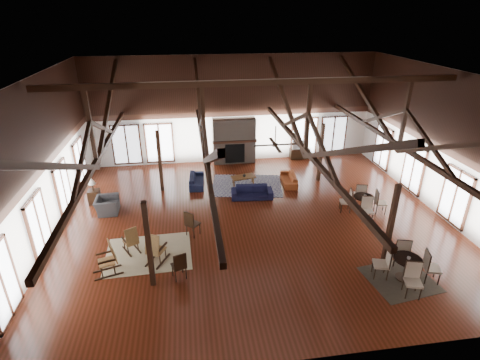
{
  "coord_description": "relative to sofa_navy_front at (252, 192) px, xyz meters",
  "views": [
    {
      "loc": [
        -2.59,
        -13.47,
        8.19
      ],
      "look_at": [
        -0.49,
        1.0,
        1.46
      ],
      "focal_mm": 28.0,
      "sensor_mm": 36.0,
      "label": 1
    }
  ],
  "objects": [
    {
      "name": "rug_tan",
      "position": [
        -4.52,
        -3.85,
        -0.28
      ],
      "size": [
        3.13,
        2.5,
        0.01
      ],
      "primitive_type": "cube",
      "rotation": [
        0.0,
        0.0,
        0.03
      ],
      "color": "tan",
      "rests_on": "floor"
    },
    {
      "name": "post_grid",
      "position": [
        -0.24,
        -2.08,
        1.24
      ],
      "size": [
        8.16,
        7.16,
        3.05
      ],
      "color": "black",
      "rests_on": "floor"
    },
    {
      "name": "ceiling_fan",
      "position": [
        0.26,
        -3.08,
        3.45
      ],
      "size": [
        1.6,
        1.6,
        0.75
      ],
      "color": "black",
      "rests_on": "roof_truss"
    },
    {
      "name": "rocking_chair_b",
      "position": [
        -4.22,
        -4.44,
        0.29
      ],
      "size": [
        0.86,
        1.06,
        1.21
      ],
      "rotation": [
        0.0,
        0.0,
        -0.46
      ],
      "color": "olive",
      "rests_on": "floor"
    },
    {
      "name": "roof_truss",
      "position": [
        -0.24,
        -2.08,
        3.75
      ],
      "size": [
        15.6,
        14.07,
        3.14
      ],
      "color": "black",
      "rests_on": "wall_back"
    },
    {
      "name": "coffee_table",
      "position": [
        -0.19,
        1.49,
        0.11
      ],
      "size": [
        1.29,
        0.83,
        0.45
      ],
      "rotation": [
        0.0,
        0.0,
        0.22
      ],
      "color": "brown",
      "rests_on": "floor"
    },
    {
      "name": "side_table_lamp",
      "position": [
        -7.25,
        0.49,
        0.19
      ],
      "size": [
        0.49,
        0.49,
        1.26
      ],
      "color": "black",
      "rests_on": "floor"
    },
    {
      "name": "ceiling",
      "position": [
        -0.24,
        -2.08,
        5.72
      ],
      "size": [
        16.0,
        14.0,
        0.02
      ],
      "primitive_type": "cube",
      "color": "black",
      "rests_on": "wall_back"
    },
    {
      "name": "wall_right",
      "position": [
        7.76,
        -2.08,
        2.72
      ],
      "size": [
        0.02,
        14.0,
        6.0
      ],
      "primitive_type": "cube",
      "color": "silver",
      "rests_on": "floor"
    },
    {
      "name": "rug_navy",
      "position": [
        -0.03,
        1.35,
        -0.28
      ],
      "size": [
        3.85,
        3.14,
        0.01
      ],
      "primitive_type": "cube",
      "rotation": [
        0.0,
        0.0,
        -0.17
      ],
      "color": "#1A1B48",
      "rests_on": "floor"
    },
    {
      "name": "rug_dark",
      "position": [
        3.84,
        -6.52,
        -0.28
      ],
      "size": [
        2.33,
        2.17,
        0.01
      ],
      "primitive_type": "cube",
      "rotation": [
        0.0,
        0.0,
        0.14
      ],
      "color": "black",
      "rests_on": "floor"
    },
    {
      "name": "television",
      "position": [
        3.7,
        4.67,
        0.58
      ],
      "size": [
        0.96,
        0.2,
        0.55
      ],
      "primitive_type": "imported",
      "rotation": [
        0.0,
        0.0,
        -0.08
      ],
      "color": "#B2B2B2",
      "rests_on": "tv_console"
    },
    {
      "name": "tv_console",
      "position": [
        3.71,
        4.67,
        0.01
      ],
      "size": [
        1.18,
        0.44,
        0.59
      ],
      "primitive_type": "cube",
      "color": "black",
      "rests_on": "floor"
    },
    {
      "name": "fireplace",
      "position": [
        -0.24,
        4.59,
        1.01
      ],
      "size": [
        2.5,
        0.69,
        2.6
      ],
      "color": "#756659",
      "rests_on": "floor"
    },
    {
      "name": "side_chair_a",
      "position": [
        -2.92,
        -2.9,
        0.36
      ],
      "size": [
        0.66,
        0.66,
        1.1
      ],
      "rotation": [
        0.0,
        0.0,
        -0.71
      ],
      "color": "black",
      "rests_on": "floor"
    },
    {
      "name": "wall_front",
      "position": [
        -0.24,
        -9.08,
        2.72
      ],
      "size": [
        16.0,
        0.02,
        6.0
      ],
      "primitive_type": "cube",
      "color": "silver",
      "rests_on": "floor"
    },
    {
      "name": "sofa_orange",
      "position": [
        2.14,
        1.3,
        -0.03
      ],
      "size": [
        1.79,
        0.85,
        0.5
      ],
      "primitive_type": "imported",
      "rotation": [
        0.0,
        0.0,
        -1.68
      ],
      "color": "#93411C",
      "rests_on": "floor"
    },
    {
      "name": "cafe_table_far",
      "position": [
        4.57,
        -2.03,
        0.24
      ],
      "size": [
        2.05,
        2.05,
        1.05
      ],
      "rotation": [
        0.0,
        0.0,
        -0.22
      ],
      "color": "black",
      "rests_on": "floor"
    },
    {
      "name": "side_chair_b",
      "position": [
        -3.36,
        -5.45,
        0.32
      ],
      "size": [
        0.56,
        0.56,
        1.04
      ],
      "rotation": [
        0.0,
        0.0,
        0.33
      ],
      "color": "black",
      "rests_on": "floor"
    },
    {
      "name": "wall_back",
      "position": [
        -0.24,
        4.92,
        2.72
      ],
      "size": [
        16.0,
        0.02,
        6.0
      ],
      "primitive_type": "cube",
      "color": "silver",
      "rests_on": "floor"
    },
    {
      "name": "cup_near",
      "position": [
        3.99,
        -6.52,
        0.56
      ],
      "size": [
        0.12,
        0.12,
        0.09
      ],
      "primitive_type": "imported",
      "rotation": [
        0.0,
        0.0,
        0.0
      ],
      "color": "#B2B2B2",
      "rests_on": "cafe_table_near"
    },
    {
      "name": "sofa_navy_front",
      "position": [
        0.0,
        0.0,
        0.0
      ],
      "size": [
        1.99,
        0.91,
        0.57
      ],
      "primitive_type": "imported",
      "rotation": [
        0.0,
        0.0,
        -0.08
      ],
      "color": "black",
      "rests_on": "floor"
    },
    {
      "name": "armchair",
      "position": [
        -6.53,
        -0.46,
        0.06
      ],
      "size": [
        1.08,
        0.94,
        0.69
      ],
      "primitive_type": "imported",
      "rotation": [
        0.0,
        0.0,
        1.58
      ],
      "color": "#2C2C2F",
      "rests_on": "floor"
    },
    {
      "name": "rocking_chair_a",
      "position": [
        -5.11,
        -3.65,
        0.2
      ],
      "size": [
        0.76,
        0.91,
        1.04
      ],
      "rotation": [
        0.0,
        0.0,
        0.5
      ],
      "color": "olive",
      "rests_on": "floor"
    },
    {
      "name": "vase",
      "position": [
        -0.14,
        1.45,
        0.26
      ],
      "size": [
        0.19,
        0.19,
        0.17
      ],
      "primitive_type": "imported",
      "rotation": [
        0.0,
        0.0,
        0.16
      ],
      "color": "#B2B2B2",
      "rests_on": "coffee_table"
    },
    {
      "name": "rocking_chair_c",
      "position": [
        -5.68,
        -4.76,
        0.29
      ],
      "size": [
        1.04,
        0.75,
        1.21
      ],
      "rotation": [
        0.0,
        0.0,
        1.87
      ],
      "color": "olive",
      "rests_on": "floor"
    },
    {
      "name": "sofa_navy_left",
      "position": [
        -2.53,
        1.81,
        -0.02
      ],
      "size": [
        1.83,
        0.82,
        0.52
      ],
      "primitive_type": "imported",
      "rotation": [
        0.0,
        0.0,
        1.5
      ],
      "color": "black",
      "rests_on": "floor"
    },
    {
      "name": "cup_far",
      "position": [
        4.59,
        -2.09,
        0.52
      ],
      "size": [
        0.13,
        0.13,
        0.1
      ],
      "primitive_type": "imported",
      "rotation": [
        0.0,
        0.0,
        -0.02
      ],
      "color": "#B2B2B2",
      "rests_on": "cafe_table_far"
    },
    {
      "name": "floor",
      "position": [
        -0.24,
        -2.08,
        -0.28
      ],
      "size": [
        16.0,
        16.0,
        0.0
      ],
      "primitive_type": "plane",
      "color": "#561F12",
      "rests_on": "ground"
    },
    {
      "name": "wall_left",
      "position": [
        -8.24,
        -2.08,
        2.72
      ],
      "size": [
        0.02,
        14.0,
        6.0
      ],
      "primitive_type": "cube",
      "color": "silver",
      "rests_on": "floor"
    },
    {
      "name": "cafe_table_near",
      "position": [
        4.0,
        -6.49,
        0.27
      ],
      "size": [
        2.17,
        2.17,
        1.11
      ],
      "rotation": [
        0.0,
        0.0,
        -0.28
      ],
      "color": "black",
      "rests_on": "floor"
    }
  ]
}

